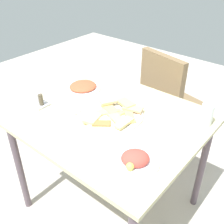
# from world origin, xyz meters

# --- Properties ---
(ground_plane) EXTENTS (6.00, 6.00, 0.00)m
(ground_plane) POSITION_xyz_m (0.00, 0.00, 0.00)
(ground_plane) COLOR #BBB2A8
(dining_table) EXTENTS (1.01, 0.89, 0.75)m
(dining_table) POSITION_xyz_m (0.00, 0.00, 0.66)
(dining_table) COLOR beige
(dining_table) RESTS_ON ground_plane
(dining_chair) EXTENTS (0.51, 0.51, 0.92)m
(dining_chair) POSITION_xyz_m (-0.03, 0.74, 0.52)
(dining_chair) COLOR brown
(dining_chair) RESTS_ON ground_plane
(pide_platter) EXTENTS (0.34, 0.34, 0.05)m
(pide_platter) POSITION_xyz_m (0.01, 0.01, 0.76)
(pide_platter) COLOR white
(pide_platter) RESTS_ON dining_table
(salad_plate_greens) EXTENTS (0.22, 0.22, 0.06)m
(salad_plate_greens) POSITION_xyz_m (0.33, -0.22, 0.77)
(salad_plate_greens) COLOR white
(salad_plate_greens) RESTS_ON dining_table
(salad_plate_rice) EXTENTS (0.24, 0.24, 0.04)m
(salad_plate_rice) POSITION_xyz_m (-0.36, 0.14, 0.77)
(salad_plate_rice) COLOR white
(salad_plate_rice) RESTS_ON dining_table
(soda_can) EXTENTS (0.09, 0.09, 0.12)m
(soda_can) POSITION_xyz_m (0.44, 0.27, 0.81)
(soda_can) COLOR silver
(soda_can) RESTS_ON dining_table
(paper_napkin) EXTENTS (0.13, 0.13, 0.00)m
(paper_napkin) POSITION_xyz_m (-0.25, -0.08, 0.75)
(paper_napkin) COLOR white
(paper_napkin) RESTS_ON dining_table
(fork) EXTENTS (0.17, 0.06, 0.00)m
(fork) POSITION_xyz_m (-0.25, -0.09, 0.75)
(fork) COLOR silver
(fork) RESTS_ON paper_napkin
(spoon) EXTENTS (0.17, 0.06, 0.00)m
(spoon) POSITION_xyz_m (-0.25, -0.06, 0.75)
(spoon) COLOR silver
(spoon) RESTS_ON paper_napkin
(condiment_caddy) EXTENTS (0.09, 0.09, 0.08)m
(condiment_caddy) POSITION_xyz_m (-0.41, -0.18, 0.77)
(condiment_caddy) COLOR #B2B2B7
(condiment_caddy) RESTS_ON dining_table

